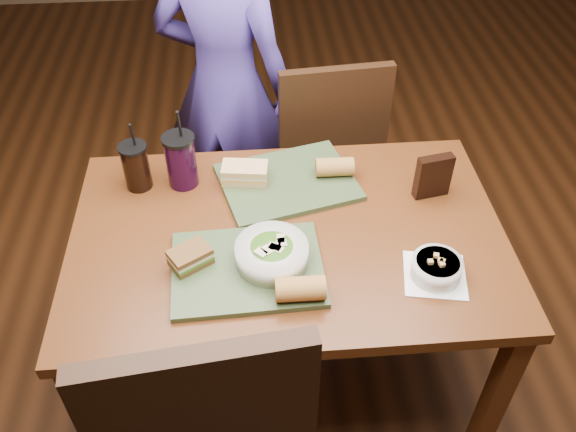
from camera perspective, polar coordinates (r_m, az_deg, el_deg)
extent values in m
plane|color=#381C0B|center=(2.41, 0.00, -14.46)|extent=(6.00, 6.00, 0.00)
cube|color=#522910|center=(1.97, -17.67, -18.56)|extent=(0.06, 0.06, 0.71)
cube|color=#522910|center=(2.04, 18.73, -16.03)|extent=(0.06, 0.06, 0.71)
cube|color=#522910|center=(2.42, -15.09, -2.85)|extent=(0.06, 0.06, 0.71)
cube|color=#522910|center=(2.47, 13.30, -1.26)|extent=(0.06, 0.06, 0.71)
cube|color=#522910|center=(1.84, 0.00, -2.06)|extent=(1.30, 0.85, 0.04)
cube|color=black|center=(1.38, -7.65, -19.34)|extent=(0.48, 0.10, 0.56)
cube|color=black|center=(2.63, 3.47, 5.77)|extent=(0.45, 0.45, 0.04)
cube|color=black|center=(2.32, 4.33, 8.26)|extent=(0.42, 0.08, 0.50)
cube|color=black|center=(2.63, -0.13, -0.84)|extent=(0.04, 0.04, 0.43)
cube|color=black|center=(2.67, 7.55, -0.41)|extent=(0.04, 0.04, 0.43)
cube|color=black|center=(2.90, -0.69, 4.04)|extent=(0.04, 0.04, 0.43)
cube|color=black|center=(2.94, 6.32, 4.37)|extent=(0.04, 0.04, 0.43)
imported|color=#403085|center=(2.49, -5.87, 12.00)|extent=(0.65, 0.54, 1.52)
cube|color=#344627|center=(1.72, -3.81, -4.97)|extent=(0.43, 0.33, 0.02)
cube|color=#344627|center=(1.99, -0.04, 3.20)|extent=(0.49, 0.42, 0.02)
cylinder|color=silver|center=(1.70, -1.52, -3.54)|extent=(0.21, 0.21, 0.06)
ellipsoid|color=#427219|center=(1.69, -1.53, -3.26)|extent=(0.17, 0.17, 0.05)
cube|color=beige|center=(1.66, -1.97, -3.23)|extent=(0.04, 0.04, 0.01)
cube|color=beige|center=(1.67, -1.22, -2.99)|extent=(0.04, 0.04, 0.01)
cube|color=beige|center=(1.68, -0.56, -2.52)|extent=(0.03, 0.04, 0.01)
cube|color=beige|center=(1.69, -0.69, -2.16)|extent=(0.03, 0.04, 0.01)
cube|color=beige|center=(1.66, -1.02, -3.13)|extent=(0.04, 0.04, 0.01)
cube|color=beige|center=(1.67, -1.26, -2.83)|extent=(0.04, 0.03, 0.01)
cube|color=beige|center=(1.65, -2.54, -3.46)|extent=(0.04, 0.04, 0.01)
cube|color=white|center=(1.75, 13.57, -5.41)|extent=(0.20, 0.20, 0.00)
cylinder|color=silver|center=(1.73, 13.72, -4.76)|extent=(0.14, 0.14, 0.05)
cylinder|color=black|center=(1.72, 13.84, -4.27)|extent=(0.12, 0.12, 0.01)
cube|color=#B28947|center=(1.72, 13.70, -3.62)|extent=(0.02, 0.02, 0.01)
cube|color=#B28947|center=(1.70, 13.18, -4.20)|extent=(0.01, 0.01, 0.01)
cube|color=#B28947|center=(1.70, 14.21, -4.42)|extent=(0.02, 0.02, 0.01)
cube|color=#B28947|center=(1.71, 14.07, -4.06)|extent=(0.02, 0.02, 0.01)
cube|color=#B28947|center=(1.71, 14.23, -4.12)|extent=(0.02, 0.02, 0.01)
cube|color=#593819|center=(1.73, -9.07, -4.24)|extent=(0.13, 0.12, 0.02)
cube|color=#3F721E|center=(1.72, -9.11, -3.95)|extent=(0.13, 0.12, 0.01)
cube|color=beige|center=(1.71, -9.15, -3.70)|extent=(0.13, 0.12, 0.01)
cube|color=#593819|center=(1.70, -9.20, -3.38)|extent=(0.13, 0.12, 0.02)
cube|color=tan|center=(1.98, -4.02, 3.62)|extent=(0.16, 0.10, 0.02)
cube|color=orange|center=(1.97, -4.04, 3.91)|extent=(0.16, 0.10, 0.01)
cube|color=beige|center=(1.97, -4.05, 4.10)|extent=(0.16, 0.10, 0.01)
cube|color=tan|center=(1.96, -4.08, 4.47)|extent=(0.16, 0.10, 0.02)
cylinder|color=#AD7533|center=(1.61, 1.16, -6.82)|extent=(0.13, 0.07, 0.07)
cylinder|color=#AD7533|center=(1.99, 4.38, 4.60)|extent=(0.12, 0.06, 0.06)
cylinder|color=black|center=(2.00, -14.01, 4.42)|extent=(0.08, 0.08, 0.15)
cylinder|color=black|center=(1.96, -14.39, 6.24)|extent=(0.09, 0.09, 0.01)
cylinder|color=black|center=(1.93, -14.33, 7.29)|extent=(0.01, 0.02, 0.10)
cylinder|color=black|center=(1.98, -9.96, 5.01)|extent=(0.10, 0.10, 0.17)
cylinder|color=black|center=(1.92, -10.28, 7.14)|extent=(0.10, 0.10, 0.01)
cylinder|color=black|center=(1.89, -10.13, 8.38)|extent=(0.01, 0.03, 0.11)
cube|color=black|center=(1.96, 13.43, 3.63)|extent=(0.12, 0.06, 0.15)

